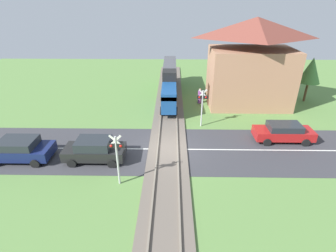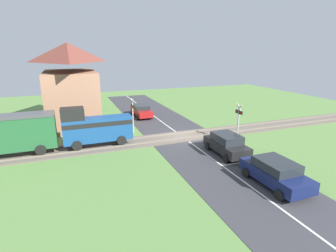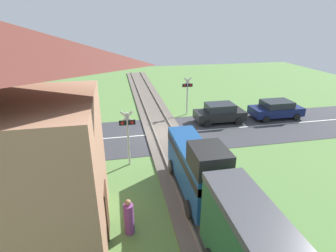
% 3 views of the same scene
% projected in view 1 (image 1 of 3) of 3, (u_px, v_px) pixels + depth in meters
% --- Properties ---
extents(ground_plane, '(60.00, 60.00, 0.00)m').
position_uv_depth(ground_plane, '(168.00, 149.00, 19.13)').
color(ground_plane, '#5B8442').
extents(road_surface, '(48.00, 6.40, 0.02)m').
position_uv_depth(road_surface, '(168.00, 149.00, 19.13)').
color(road_surface, '#38383D').
rests_on(road_surface, ground_plane).
extents(track_bed, '(2.80, 48.00, 0.24)m').
position_uv_depth(track_bed, '(168.00, 149.00, 19.10)').
color(track_bed, '#665B51').
rests_on(track_bed, ground_plane).
extents(train, '(1.58, 12.19, 3.18)m').
position_uv_depth(train, '(170.00, 81.00, 28.13)').
color(train, navy).
rests_on(train, track_bed).
extents(car_near_crossing, '(4.05, 1.93, 1.59)m').
position_uv_depth(car_near_crossing, '(94.00, 150.00, 17.55)').
color(car_near_crossing, black).
rests_on(car_near_crossing, ground_plane).
extents(car_far_side, '(4.39, 1.80, 1.43)m').
position_uv_depth(car_far_side, '(283.00, 132.00, 19.94)').
color(car_far_side, '#A81919').
rests_on(car_far_side, ground_plane).
extents(car_behind_queue, '(4.32, 2.07, 1.53)m').
position_uv_depth(car_behind_queue, '(19.00, 149.00, 17.64)').
color(car_behind_queue, '#141E4C').
rests_on(car_behind_queue, ground_plane).
extents(crossing_signal_west_approach, '(0.90, 0.18, 3.31)m').
position_uv_depth(crossing_signal_west_approach, '(117.00, 153.00, 14.74)').
color(crossing_signal_west_approach, '#B7B7B7').
rests_on(crossing_signal_west_approach, ground_plane).
extents(crossing_signal_east_approach, '(0.90, 0.18, 3.31)m').
position_uv_depth(crossing_signal_east_approach, '(202.00, 103.00, 21.63)').
color(crossing_signal_east_approach, '#B7B7B7').
rests_on(crossing_signal_east_approach, ground_plane).
extents(station_building, '(8.43, 5.34, 8.37)m').
position_uv_depth(station_building, '(251.00, 65.00, 25.24)').
color(station_building, '#AD7A5B').
rests_on(station_building, ground_plane).
extents(pedestrian_by_station, '(0.39, 0.39, 1.58)m').
position_uv_depth(pedestrian_by_station, '(200.00, 96.00, 27.03)').
color(pedestrian_by_station, '#7F3D84').
rests_on(pedestrian_by_station, ground_plane).
extents(tree_by_station, '(2.12, 2.12, 4.60)m').
position_uv_depth(tree_by_station, '(311.00, 70.00, 26.39)').
color(tree_by_station, brown).
rests_on(tree_by_station, ground_plane).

